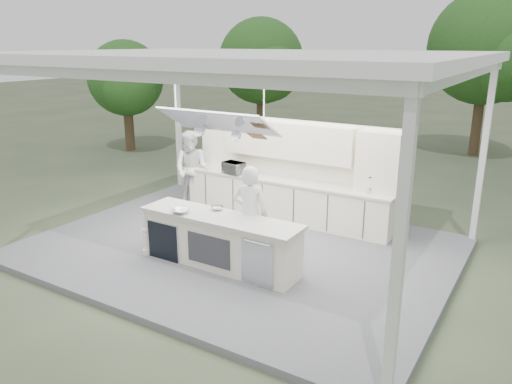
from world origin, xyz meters
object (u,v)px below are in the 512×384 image
Objects in this scene: sous_chef at (192,169)px; demo_island at (219,241)px; head_chef at (250,215)px; back_counter at (285,199)px.

demo_island is at bearing -58.66° from sous_chef.
head_chef is 0.98× the size of sous_chef.
back_counter is 2.50m from head_chef.
demo_island is 0.61× the size of back_counter.
back_counter is at bearing -89.26° from head_chef.
sous_chef reaches higher than head_chef.
demo_island is 2.82m from back_counter.
back_counter is (-0.18, 2.81, 0.00)m from demo_island.
head_chef is (0.40, 0.42, 0.44)m from demo_island.
head_chef reaches higher than demo_island.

